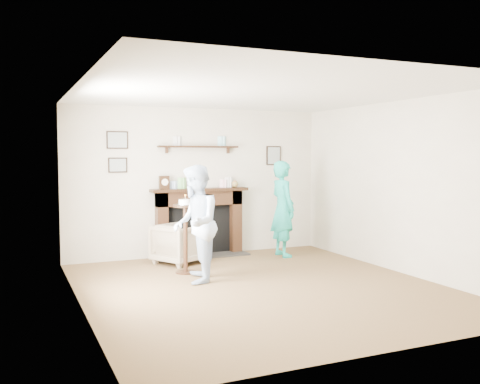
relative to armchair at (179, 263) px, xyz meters
name	(u,v)px	position (x,y,z in m)	size (l,w,h in m)	color
ground	(261,287)	(0.52, -1.90, 0.00)	(5.00, 5.00, 0.00)	brown
room_shell	(240,161)	(0.52, -1.21, 1.62)	(4.54, 5.02, 2.52)	beige
armchair	(179,263)	(0.00, 0.00, 0.00)	(0.67, 0.69, 0.63)	#BFAC8E
man	(196,282)	(-0.16, -1.28, 0.00)	(0.77, 0.60, 1.58)	#ADB9D9
woman	(283,256)	(1.79, -0.11, 0.00)	(0.59, 0.39, 1.61)	teal
pedestal_table	(185,225)	(-0.11, -0.69, 0.70)	(0.36, 0.36, 1.14)	black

